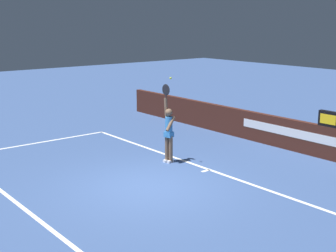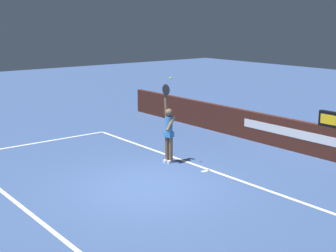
{
  "view_description": "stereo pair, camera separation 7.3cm",
  "coord_description": "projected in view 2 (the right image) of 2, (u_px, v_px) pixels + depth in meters",
  "views": [
    {
      "loc": [
        9.36,
        -6.88,
        4.23
      ],
      "look_at": [
        -1.09,
        1.52,
        1.2
      ],
      "focal_mm": 50.38,
      "sensor_mm": 36.0,
      "label": 1
    },
    {
      "loc": [
        9.4,
        -6.82,
        4.23
      ],
      "look_at": [
        -1.09,
        1.52,
        1.2
      ],
      "focal_mm": 50.38,
      "sensor_mm": 36.0,
      "label": 2
    }
  ],
  "objects": [
    {
      "name": "court_lines",
      "position": [
        134.0,
        190.0,
        11.98
      ],
      "size": [
        12.1,
        5.41,
        0.0
      ],
      "color": "white",
      "rests_on": "ground"
    },
    {
      "name": "back_wall",
      "position": [
        288.0,
        134.0,
        15.64
      ],
      "size": [
        17.19,
        0.2,
        1.03
      ],
      "color": "#3F1D15",
      "rests_on": "ground"
    },
    {
      "name": "speed_display",
      "position": [
        330.0,
        119.0,
        14.33
      ],
      "size": [
        0.69,
        0.17,
        0.48
      ],
      "color": "black",
      "rests_on": "back_wall"
    },
    {
      "name": "tennis_player",
      "position": [
        169.0,
        130.0,
        14.13
      ],
      "size": [
        0.47,
        0.42,
        2.38
      ],
      "color": "brown",
      "rests_on": "ground"
    },
    {
      "name": "ground_plane",
      "position": [
        148.0,
        186.0,
        12.25
      ],
      "size": [
        60.0,
        60.0,
        0.0
      ],
      "primitive_type": "plane",
      "color": "#365083"
    },
    {
      "name": "tennis_ball",
      "position": [
        171.0,
        78.0,
        13.5
      ],
      "size": [
        0.07,
        0.07,
        0.07
      ],
      "color": "#CFE638"
    }
  ]
}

